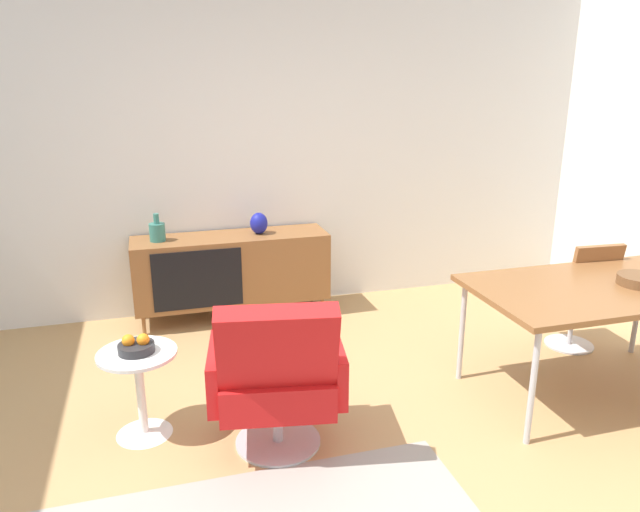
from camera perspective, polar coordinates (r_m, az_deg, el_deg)
The scene contains 11 objects.
ground_plane at distance 3.26m, azimuth 1.48°, elevation -20.76°, with size 8.32×8.32×0.00m, color tan.
wall_back at distance 5.15m, azimuth -7.28°, elevation 10.27°, with size 6.80×0.12×2.80m, color silver.
sideboard at distance 5.03m, azimuth -8.46°, elevation -1.16°, with size 1.60×0.45×0.72m.
vase_cobalt at distance 4.90m, azimuth -15.32°, elevation 2.28°, with size 0.12×0.12×0.22m.
vase_sculptural_dark at distance 4.97m, azimuth -5.88°, elevation 3.14°, with size 0.15×0.15×0.18m.
dining_table at distance 4.11m, azimuth 25.27°, elevation -3.10°, with size 1.60×0.90×0.74m.
wooden_bowl_on_table at distance 4.20m, azimuth 28.25°, elevation -2.04°, with size 0.26×0.26×0.06m, color brown.
dining_chair_back_right at distance 4.79m, azimuth 23.75°, elevation -3.04°, with size 0.42×0.45×0.86m.
lounge_chair_red at distance 3.24m, azimuth -4.15°, elevation -11.21°, with size 0.80×0.75×0.95m.
side_table_round at distance 3.58m, azimuth -16.87°, elevation -11.64°, with size 0.44×0.44×0.52m.
fruit_bowl at distance 3.48m, azimuth -17.20°, elevation -8.23°, with size 0.20×0.20×0.11m.
Camera 1 is at (-0.79, -2.45, 2.00)m, focal length 33.42 mm.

